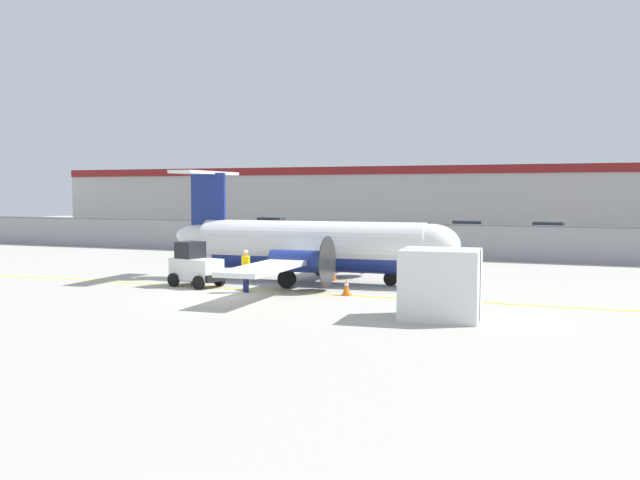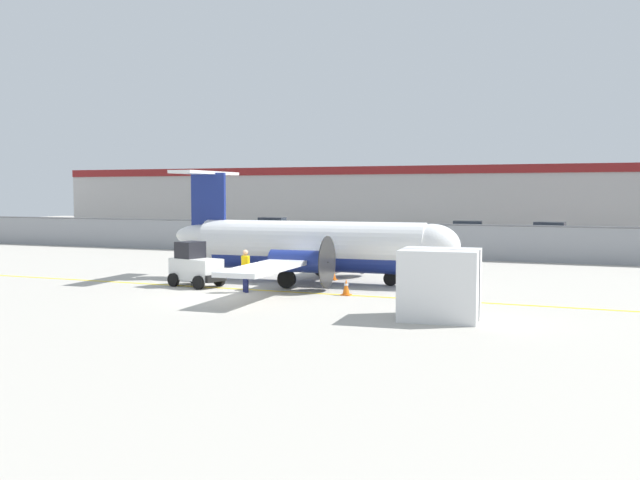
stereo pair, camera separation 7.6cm
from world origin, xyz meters
name	(u,v)px [view 1 (the left image)]	position (x,y,z in m)	size (l,w,h in m)	color
ground_plane	(261,290)	(0.00, 2.00, 0.00)	(140.00, 140.00, 0.01)	#ADA89E
perimeter_fence	(377,239)	(0.00, 18.00, 1.12)	(98.00, 0.10, 2.10)	gray
parking_lot_strip	(421,243)	(0.00, 29.50, 0.06)	(98.00, 17.00, 0.12)	#38383A
background_building	(464,199)	(0.00, 47.99, 3.26)	(91.00, 8.10, 6.50)	#BCB7B2
commuter_airplane	(317,246)	(1.17, 5.19, 1.60)	(13.31, 16.05, 4.92)	white
baggage_tug	(195,266)	(-3.10, 2.10, 0.86)	(2.53, 1.86, 1.88)	silver
ground_crew_worker	(246,268)	(-0.29, 1.27, 0.95)	(0.48, 0.48, 1.70)	#191E4C
cargo_container	(441,284)	(8.14, -1.81, 1.10)	(2.55, 2.18, 2.20)	silver
traffic_cone_near_left	(333,273)	(1.54, 6.25, 0.31)	(0.36, 0.36, 0.64)	orange
traffic_cone_near_right	(346,287)	(3.69, 1.96, 0.31)	(0.36, 0.36, 0.64)	orange
parked_car_0	(270,226)	(-14.67, 33.68, 0.89)	(4.33, 2.29, 1.58)	gray
parked_car_1	(293,233)	(-8.63, 24.95, 0.89)	(4.34, 2.31, 1.58)	navy
parked_car_2	(386,235)	(-1.63, 25.68, 0.89)	(4.31, 2.23, 1.58)	#19662D
parked_car_3	(468,231)	(3.10, 32.53, 0.89)	(4.37, 2.39, 1.58)	black
parked_car_4	(547,232)	(9.00, 32.76, 0.89)	(4.30, 2.22, 1.58)	red
parked_car_5	(627,240)	(14.39, 26.19, 0.89)	(4.21, 2.02, 1.58)	gray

